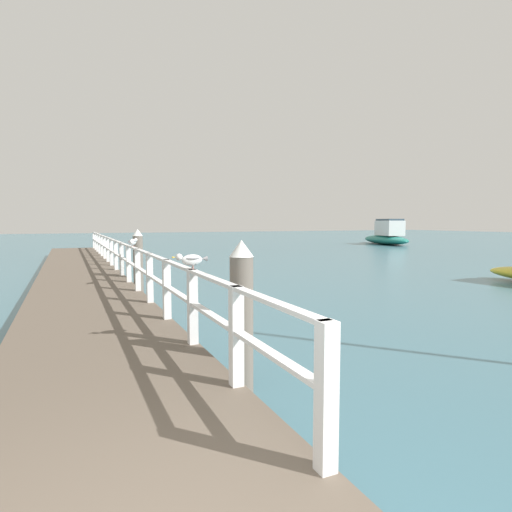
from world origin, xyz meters
The scene contains 7 objects.
pier_deck centered at (0.00, 13.45, 0.23)m, with size 2.43×26.90×0.45m, color brown.
pier_railing centered at (1.14, 13.45, 1.07)m, with size 0.12×25.42×1.00m.
dock_piling_near centered at (1.52, 3.17, 0.94)m, with size 0.29×0.29×1.87m.
dock_piling_far centered at (1.52, 11.14, 0.94)m, with size 0.29×0.29×1.87m.
seagull_foreground centered at (1.13, 3.96, 1.59)m, with size 0.48×0.19×0.21m.
seagull_background centered at (1.14, 9.40, 1.59)m, with size 0.29×0.43×0.21m.
boat_3 centered at (26.35, 28.71, 0.78)m, with size 4.34×7.85×2.33m.
Camera 1 is at (-0.36, -1.41, 2.08)m, focal length 29.46 mm.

